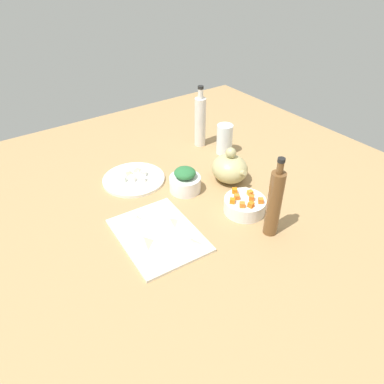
% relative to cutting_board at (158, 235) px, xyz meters
% --- Properties ---
extents(tabletop, '(1.90, 1.90, 0.03)m').
position_rel_cutting_board_xyz_m(tabletop, '(-0.08, 0.20, -0.02)').
color(tabletop, '#A38052').
rests_on(tabletop, ground).
extents(cutting_board, '(0.34, 0.26, 0.01)m').
position_rel_cutting_board_xyz_m(cutting_board, '(0.00, 0.00, 0.00)').
color(cutting_board, silver).
rests_on(cutting_board, tabletop).
extents(plate_tofu, '(0.25, 0.25, 0.01)m').
position_rel_cutting_board_xyz_m(plate_tofu, '(-0.35, 0.09, 0.00)').
color(plate_tofu, white).
rests_on(plate_tofu, tabletop).
extents(bowl_greens, '(0.12, 0.12, 0.06)m').
position_rel_cutting_board_xyz_m(bowl_greens, '(-0.17, 0.22, 0.03)').
color(bowl_greens, white).
rests_on(bowl_greens, tabletop).
extents(bowl_carrots, '(0.15, 0.15, 0.05)m').
position_rel_cutting_board_xyz_m(bowl_carrots, '(0.06, 0.32, 0.02)').
color(bowl_carrots, white).
rests_on(bowl_carrots, tabletop).
extents(teapot, '(0.17, 0.14, 0.15)m').
position_rel_cutting_board_xyz_m(teapot, '(-0.12, 0.41, 0.05)').
color(teapot, tan).
rests_on(teapot, tabletop).
extents(bottle_0, '(0.05, 0.05, 0.29)m').
position_rel_cutting_board_xyz_m(bottle_0, '(0.20, 0.32, 0.12)').
color(bottle_0, brown).
rests_on(bottle_0, tabletop).
extents(bottle_1, '(0.05, 0.05, 0.29)m').
position_rel_cutting_board_xyz_m(bottle_1, '(-0.44, 0.50, 0.12)').
color(bottle_1, silver).
rests_on(bottle_1, tabletop).
extents(drinking_glass_0, '(0.07, 0.07, 0.14)m').
position_rel_cutting_board_xyz_m(drinking_glass_0, '(-0.32, 0.54, 0.06)').
color(drinking_glass_0, white).
rests_on(drinking_glass_0, tabletop).
extents(carrot_cube_0, '(0.03, 0.03, 0.02)m').
position_rel_cutting_board_xyz_m(carrot_cube_0, '(0.09, 0.29, 0.06)').
color(carrot_cube_0, orange).
rests_on(carrot_cube_0, bowl_carrots).
extents(carrot_cube_1, '(0.03, 0.03, 0.02)m').
position_rel_cutting_board_xyz_m(carrot_cube_1, '(0.01, 0.32, 0.06)').
color(carrot_cube_1, orange).
rests_on(carrot_cube_1, bowl_carrots).
extents(carrot_cube_2, '(0.02, 0.02, 0.02)m').
position_rel_cutting_board_xyz_m(carrot_cube_2, '(0.11, 0.31, 0.06)').
color(carrot_cube_2, orange).
rests_on(carrot_cube_2, bowl_carrots).
extents(carrot_cube_3, '(0.02, 0.02, 0.02)m').
position_rel_cutting_board_xyz_m(carrot_cube_3, '(0.05, 0.30, 0.06)').
color(carrot_cube_3, orange).
rests_on(carrot_cube_3, bowl_carrots).
extents(carrot_cube_4, '(0.02, 0.02, 0.02)m').
position_rel_cutting_board_xyz_m(carrot_cube_4, '(0.05, 0.36, 0.06)').
color(carrot_cube_4, orange).
rests_on(carrot_cube_4, bowl_carrots).
extents(carrot_cube_5, '(0.03, 0.03, 0.02)m').
position_rel_cutting_board_xyz_m(carrot_cube_5, '(0.05, 0.27, 0.06)').
color(carrot_cube_5, orange).
rests_on(carrot_cube_5, bowl_carrots).
extents(carrot_cube_6, '(0.03, 0.03, 0.02)m').
position_rel_cutting_board_xyz_m(carrot_cube_6, '(0.08, 0.34, 0.06)').
color(carrot_cube_6, orange).
rests_on(carrot_cube_6, bowl_carrots).
extents(carrot_cube_7, '(0.03, 0.03, 0.02)m').
position_rel_cutting_board_xyz_m(carrot_cube_7, '(0.11, 0.35, 0.06)').
color(carrot_cube_7, orange).
rests_on(carrot_cube_7, bowl_carrots).
extents(chopped_greens_mound, '(0.10, 0.10, 0.04)m').
position_rel_cutting_board_xyz_m(chopped_greens_mound, '(-0.17, 0.22, 0.08)').
color(chopped_greens_mound, '#2B6B38').
rests_on(chopped_greens_mound, bowl_greens).
extents(tofu_cube_0, '(0.03, 0.03, 0.02)m').
position_rel_cutting_board_xyz_m(tofu_cube_0, '(-0.31, 0.11, 0.02)').
color(tofu_cube_0, white).
rests_on(tofu_cube_0, plate_tofu).
extents(tofu_cube_1, '(0.03, 0.03, 0.02)m').
position_rel_cutting_board_xyz_m(tofu_cube_1, '(-0.34, 0.14, 0.02)').
color(tofu_cube_1, white).
rests_on(tofu_cube_1, plate_tofu).
extents(tofu_cube_2, '(0.03, 0.03, 0.02)m').
position_rel_cutting_board_xyz_m(tofu_cube_2, '(-0.38, 0.09, 0.02)').
color(tofu_cube_2, '#F0F6CA').
rests_on(tofu_cube_2, plate_tofu).
extents(tofu_cube_3, '(0.03, 0.03, 0.02)m').
position_rel_cutting_board_xyz_m(tofu_cube_3, '(-0.33, 0.08, 0.02)').
color(tofu_cube_3, silver).
rests_on(tofu_cube_3, plate_tofu).
extents(tofu_cube_4, '(0.03, 0.03, 0.02)m').
position_rel_cutting_board_xyz_m(tofu_cube_4, '(-0.35, 0.05, 0.02)').
color(tofu_cube_4, white).
rests_on(tofu_cube_4, plate_tofu).
extents(tofu_cube_5, '(0.03, 0.03, 0.02)m').
position_rel_cutting_board_xyz_m(tofu_cube_5, '(-0.39, 0.13, 0.02)').
color(tofu_cube_5, '#FBF5CF').
rests_on(tofu_cube_5, plate_tofu).
extents(dumpling_0, '(0.07, 0.07, 0.02)m').
position_rel_cutting_board_xyz_m(dumpling_0, '(-0.10, -0.03, 0.02)').
color(dumpling_0, beige).
rests_on(dumpling_0, cutting_board).
extents(dumpling_1, '(0.05, 0.06, 0.02)m').
position_rel_cutting_board_xyz_m(dumpling_1, '(-0.02, 0.06, 0.02)').
color(dumpling_1, beige).
rests_on(dumpling_1, cutting_board).
extents(dumpling_2, '(0.06, 0.06, 0.02)m').
position_rel_cutting_board_xyz_m(dumpling_2, '(0.01, -0.06, 0.02)').
color(dumpling_2, beige).
rests_on(dumpling_2, cutting_board).
extents(dumpling_3, '(0.07, 0.08, 0.02)m').
position_rel_cutting_board_xyz_m(dumpling_3, '(0.11, 0.06, 0.02)').
color(dumpling_3, beige).
rests_on(dumpling_3, cutting_board).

